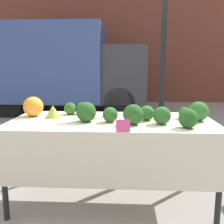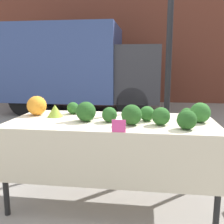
{
  "view_description": "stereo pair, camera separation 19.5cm",
  "coord_description": "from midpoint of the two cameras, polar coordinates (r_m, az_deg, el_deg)",
  "views": [
    {
      "loc": [
        0.13,
        -2.44,
        1.35
      ],
      "look_at": [
        0.0,
        0.0,
        0.9
      ],
      "focal_mm": 42.0,
      "sensor_mm": 36.0,
      "label": 1
    },
    {
      "loc": [
        0.33,
        -2.42,
        1.35
      ],
      "look_at": [
        0.0,
        0.0,
        0.9
      ],
      "focal_mm": 42.0,
      "sensor_mm": 36.0,
      "label": 2
    }
  ],
  "objects": [
    {
      "name": "broccoli_head_1",
      "position": [
        2.63,
        13.52,
        -0.19
      ],
      "size": [
        0.12,
        0.12,
        0.12
      ],
      "color": "#285B23",
      "rests_on": "market_table"
    },
    {
      "name": "romanesco_head",
      "position": [
        2.69,
        -14.78,
        0.08
      ],
      "size": [
        0.16,
        0.16,
        0.13
      ],
      "color": "#93B238",
      "rests_on": "market_table"
    },
    {
      "name": "ground_plane",
      "position": [
        2.79,
        -2.11,
        -18.59
      ],
      "size": [
        40.0,
        40.0,
        0.0
      ],
      "primitive_type": "plane",
      "color": "gray"
    },
    {
      "name": "broccoli_head_6",
      "position": [
        2.82,
        -11.06,
        0.73
      ],
      "size": [
        0.13,
        0.13,
        0.13
      ],
      "color": "#285B23",
      "rests_on": "market_table"
    },
    {
      "name": "building_facade",
      "position": [
        9.96,
        1.9,
        22.16
      ],
      "size": [
        16.0,
        0.6,
        6.76
      ],
      "color": "brown",
      "rests_on": "ground_plane"
    },
    {
      "name": "broccoli_head_7",
      "position": [
        2.83,
        -8.5,
        0.82
      ],
      "size": [
        0.12,
        0.12,
        0.12
      ],
      "color": "#285B23",
      "rests_on": "market_table"
    },
    {
      "name": "broccoli_head_5",
      "position": [
        2.25,
        13.92,
        -1.39
      ],
      "size": [
        0.16,
        0.16,
        0.16
      ],
      "color": "#23511E",
      "rests_on": "market_table"
    },
    {
      "name": "parked_truck",
      "position": [
        7.57,
        -11.18,
        9.69
      ],
      "size": [
        4.23,
        2.1,
        2.38
      ],
      "color": "#384C84",
      "rests_on": "ground_plane"
    },
    {
      "name": "broccoli_head_9",
      "position": [
        2.44,
        -7.92,
        -0.0
      ],
      "size": [
        0.19,
        0.19,
        0.19
      ],
      "color": "#23511E",
      "rests_on": "market_table"
    },
    {
      "name": "tent_pole",
      "position": [
        3.22,
        9.19,
        6.61
      ],
      "size": [
        0.07,
        0.07,
        2.29
      ],
      "color": "black",
      "rests_on": "ground_plane"
    },
    {
      "name": "market_table",
      "position": [
        2.46,
        -2.36,
        -4.37
      ],
      "size": [
        1.94,
        0.89,
        0.82
      ],
      "color": "beige",
      "rests_on": "ground_plane"
    },
    {
      "name": "broccoli_head_4",
      "position": [
        2.55,
        16.26,
        0.12
      ],
      "size": [
        0.18,
        0.18,
        0.18
      ],
      "color": "#2D6628",
      "rests_on": "market_table"
    },
    {
      "name": "price_sign",
      "position": [
        2.06,
        -0.26,
        -3.05
      ],
      "size": [
        0.11,
        0.01,
        0.1
      ],
      "color": "#EF4793",
      "rests_on": "market_table"
    },
    {
      "name": "broccoli_head_3",
      "position": [
        2.3,
        2.22,
        -0.56
      ],
      "size": [
        0.18,
        0.18,
        0.18
      ],
      "color": "#23511E",
      "rests_on": "market_table"
    },
    {
      "name": "orange_cauliflower",
      "position": [
        2.82,
        -18.69,
        1.11
      ],
      "size": [
        0.2,
        0.2,
        0.2
      ],
      "color": "orange",
      "rests_on": "market_table"
    },
    {
      "name": "broccoli_head_8",
      "position": [
        2.41,
        -2.71,
        -0.6
      ],
      "size": [
        0.14,
        0.14,
        0.14
      ],
      "color": "#285B23",
      "rests_on": "market_table"
    },
    {
      "name": "broccoli_head_2",
      "position": [
        2.49,
        5.38,
        -0.25
      ],
      "size": [
        0.14,
        0.14,
        0.14
      ],
      "color": "#2D6628",
      "rests_on": "market_table"
    },
    {
      "name": "broccoli_head_0",
      "position": [
        2.34,
        8.49,
        -0.76
      ],
      "size": [
        0.16,
        0.16,
        0.16
      ],
      "color": "#285B23",
      "rests_on": "market_table"
    }
  ]
}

